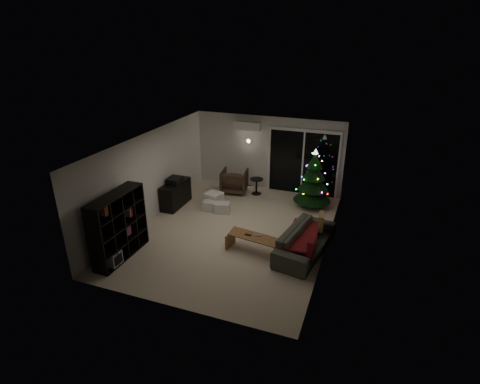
# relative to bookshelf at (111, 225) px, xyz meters

# --- Properties ---
(room) EXTENTS (6.50, 7.51, 2.60)m
(room) POSITION_rel_bookshelf_xyz_m (2.71, 3.57, 0.20)
(room) COLOR beige
(room) RESTS_ON ground
(bookshelf) EXTENTS (0.85, 1.68, 1.63)m
(bookshelf) POSITION_rel_bookshelf_xyz_m (0.00, 0.00, 0.00)
(bookshelf) COLOR black
(bookshelf) RESTS_ON floor
(media_cabinet) EXTENTS (0.47, 1.23, 0.76)m
(media_cabinet) POSITION_rel_bookshelf_xyz_m (0.00, 3.00, -0.43)
(media_cabinet) COLOR black
(media_cabinet) RESTS_ON floor
(stereo) EXTENTS (0.39, 0.46, 0.16)m
(stereo) POSITION_rel_bookshelf_xyz_m (0.00, 3.00, 0.03)
(stereo) COLOR black
(stereo) RESTS_ON media_cabinet
(armchair) EXTENTS (0.95, 0.97, 0.77)m
(armchair) POSITION_rel_bookshelf_xyz_m (1.31, 4.64, -0.43)
(armchair) COLOR #473023
(armchair) RESTS_ON floor
(ottoman) EXTENTS (0.55, 0.55, 0.41)m
(ottoman) POSITION_rel_bookshelf_xyz_m (1.10, 3.41, -0.61)
(ottoman) COLOR white
(ottoman) RESTS_ON floor
(cardboard_box_a) EXTENTS (0.45, 0.38, 0.29)m
(cardboard_box_a) POSITION_rel_bookshelf_xyz_m (1.12, 3.05, -0.67)
(cardboard_box_a) COLOR silver
(cardboard_box_a) RESTS_ON floor
(cardboard_box_b) EXTENTS (0.51, 0.44, 0.31)m
(cardboard_box_b) POSITION_rel_bookshelf_xyz_m (1.54, 3.04, -0.66)
(cardboard_box_b) COLOR silver
(cardboard_box_b) RESTS_ON floor
(side_table) EXTENTS (0.43, 0.43, 0.54)m
(side_table) POSITION_rel_bookshelf_xyz_m (2.07, 4.72, -0.55)
(side_table) COLOR black
(side_table) RESTS_ON floor
(floor_lamp) EXTENTS (0.26, 0.26, 1.63)m
(floor_lamp) POSITION_rel_bookshelf_xyz_m (1.56, 5.39, 0.00)
(floor_lamp) COLOR black
(floor_lamp) RESTS_ON floor
(sofa) EXTENTS (1.22, 2.30, 0.64)m
(sofa) POSITION_rel_bookshelf_xyz_m (4.30, 1.70, -0.50)
(sofa) COLOR #30332B
(sofa) RESTS_ON floor
(sofa_throw) EXTENTS (0.68, 1.58, 0.05)m
(sofa_throw) POSITION_rel_bookshelf_xyz_m (4.20, 1.70, -0.35)
(sofa_throw) COLOR maroon
(sofa_throw) RESTS_ON sofa
(cushion_a) EXTENTS (0.16, 0.43, 0.42)m
(cushion_a) POSITION_rel_bookshelf_xyz_m (4.55, 2.35, -0.24)
(cushion_a) COLOR #95784E
(cushion_a) RESTS_ON sofa
(cushion_b) EXTENTS (0.16, 0.43, 0.42)m
(cushion_b) POSITION_rel_bookshelf_xyz_m (4.55, 1.05, -0.24)
(cushion_b) COLOR maroon
(cushion_b) RESTS_ON sofa
(coffee_table) EXTENTS (1.35, 0.66, 0.41)m
(coffee_table) POSITION_rel_bookshelf_xyz_m (3.10, 1.33, -0.61)
(coffee_table) COLOR olive
(coffee_table) RESTS_ON floor
(remote_a) EXTENTS (0.16, 0.05, 0.02)m
(remote_a) POSITION_rel_bookshelf_xyz_m (2.95, 1.33, -0.39)
(remote_a) COLOR black
(remote_a) RESTS_ON coffee_table
(remote_b) EXTENTS (0.16, 0.09, 0.02)m
(remote_b) POSITION_rel_bookshelf_xyz_m (3.20, 1.38, -0.39)
(remote_b) COLOR slate
(remote_b) RESTS_ON coffee_table
(christmas_tree) EXTENTS (1.22, 1.22, 1.85)m
(christmas_tree) POSITION_rel_bookshelf_xyz_m (3.97, 4.41, 0.11)
(christmas_tree) COLOR black
(christmas_tree) RESTS_ON floor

